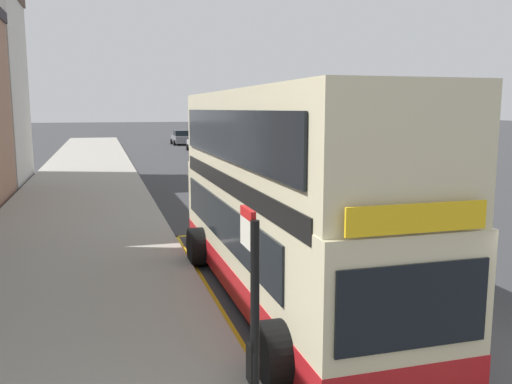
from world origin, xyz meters
The scene contains 8 objects.
ground_plane centered at (0.00, 32.00, 0.00)m, with size 260.00×260.00×0.00m, color #333335.
pavement_near centered at (-7.00, 32.00, 0.07)m, with size 6.00×76.00×0.14m, color gray.
double_decker_bus centered at (-2.46, 4.18, 2.06)m, with size 3.14×10.10×4.40m.
bus_bay_markings centered at (-2.56, 3.96, 0.01)m, with size 2.88×12.82×0.01m.
bus_stop_sign centered at (-4.71, -1.51, 1.82)m, with size 0.09×0.51×2.90m.
parked_car_silver_kerbside centered at (2.98, 44.61, 0.80)m, with size 2.09×4.20×1.62m.
parked_car_grey_behind centered at (2.66, 54.40, 0.80)m, with size 2.09×4.20×1.62m.
parked_car_teal_far centered at (4.70, 37.62, 0.80)m, with size 2.09×4.20×1.62m.
Camera 1 is at (-6.09, -6.41, 4.02)m, focal length 37.71 mm.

